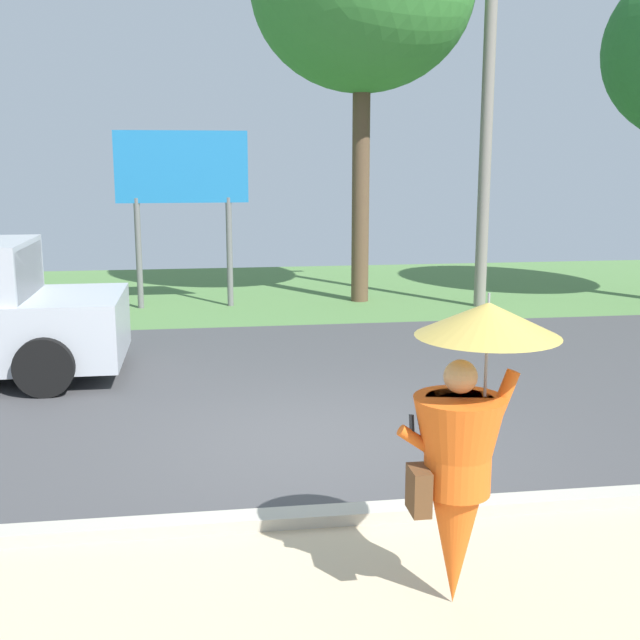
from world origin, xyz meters
TOP-DOWN VIEW (x-y plane):
  - ground_plane at (0.00, 2.95)m, footprint 40.00×22.00m
  - monk_pedestrian at (0.58, -3.36)m, footprint 1.04×0.93m
  - utility_pole at (4.50, 7.36)m, footprint 1.80×0.24m
  - roadside_billboard at (-1.43, 8.15)m, footprint 2.60×0.12m

SIDE VIEW (x-z plane):
  - ground_plane at x=0.00m, z-range -0.15..0.05m
  - monk_pedestrian at x=0.58m, z-range 0.01..2.14m
  - roadside_billboard at x=-1.43m, z-range 0.80..4.30m
  - utility_pole at x=4.50m, z-range 0.18..7.99m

